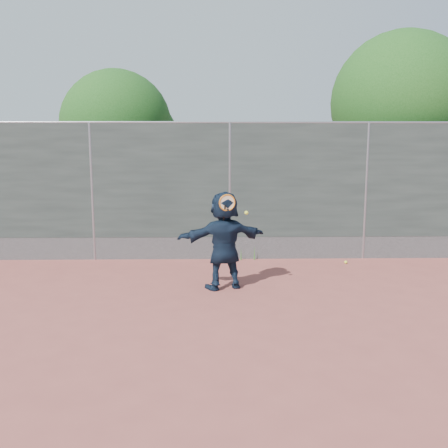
{
  "coord_description": "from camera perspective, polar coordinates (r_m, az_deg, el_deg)",
  "views": [
    {
      "loc": [
        -0.34,
        -7.38,
        2.6
      ],
      "look_at": [
        -0.17,
        1.26,
        1.16
      ],
      "focal_mm": 40.0,
      "sensor_mm": 36.0,
      "label": 1
    }
  ],
  "objects": [
    {
      "name": "ball_ground",
      "position": [
        11.06,
        13.75,
        -4.26
      ],
      "size": [
        0.07,
        0.07,
        0.07
      ],
      "primitive_type": "sphere",
      "color": "#E8F636",
      "rests_on": "ground"
    },
    {
      "name": "swing_action",
      "position": [
        8.51,
        0.57,
        2.22
      ],
      "size": [
        0.51,
        0.14,
        0.51
      ],
      "color": "orange",
      "rests_on": "ground"
    },
    {
      "name": "tree_left",
      "position": [
        14.16,
        -11.53,
        10.62
      ],
      "size": [
        3.15,
        3.0,
        4.53
      ],
      "color": "#382314",
      "rests_on": "ground"
    },
    {
      "name": "fence",
      "position": [
        10.93,
        0.66,
        4.1
      ],
      "size": [
        20.0,
        0.06,
        3.03
      ],
      "color": "#38423D",
      "rests_on": "ground"
    },
    {
      "name": "ground",
      "position": [
        7.83,
        1.44,
        -9.95
      ],
      "size": [
        80.0,
        80.0,
        0.0
      ],
      "primitive_type": "plane",
      "color": "#9E4C42",
      "rests_on": "ground"
    },
    {
      "name": "player",
      "position": [
        8.81,
        0.0,
        -1.87
      ],
      "size": [
        1.7,
        1.0,
        1.75
      ],
      "primitive_type": "imported",
      "rotation": [
        0.0,
        0.0,
        3.46
      ],
      "color": "#122033",
      "rests_on": "ground"
    },
    {
      "name": "weed_clump",
      "position": [
        11.06,
        2.19,
        -3.45
      ],
      "size": [
        0.68,
        0.07,
        0.3
      ],
      "color": "#387226",
      "rests_on": "ground"
    },
    {
      "name": "tree_right",
      "position": [
        14.09,
        20.26,
        12.49
      ],
      "size": [
        3.78,
        3.6,
        5.39
      ],
      "color": "#382314",
      "rests_on": "ground"
    }
  ]
}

